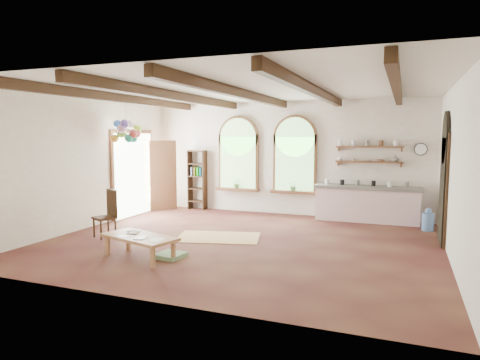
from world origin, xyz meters
The scene contains 27 objects.
floor centered at (0.00, 0.00, 0.00)m, with size 8.00×8.00×0.00m, color brown.
ceiling_beams centered at (0.00, 0.00, 3.10)m, with size 6.20×6.80×0.18m, color #321E10, non-canonical shape.
window_left centered at (-1.40, 3.43, 1.63)m, with size 1.30×0.28×2.20m.
window_right centered at (0.30, 3.43, 1.63)m, with size 1.30×0.28×2.20m.
left_doorway centered at (-3.95, 1.80, 1.15)m, with size 0.10×1.90×2.50m, color brown.
right_doorway centered at (3.95, 1.50, 1.10)m, with size 0.10×1.30×2.40m, color black.
kitchen_counter centered at (2.30, 3.20, 0.48)m, with size 2.68×0.62×0.94m.
wall_shelf_lower centered at (2.30, 3.38, 1.55)m, with size 1.70×0.24×0.04m, color brown.
wall_shelf_upper centered at (2.30, 3.38, 1.95)m, with size 1.70×0.24×0.04m, color brown.
wall_clock centered at (3.55, 3.45, 1.90)m, with size 0.32×0.32×0.04m, color black.
bookshelf centered at (-2.70, 3.32, 0.90)m, with size 0.53×0.32×1.80m.
coffee_table centered at (-1.31, -1.80, 0.37)m, with size 1.61×1.07×0.42m.
side_chair centered at (-2.95, -0.68, 0.30)m, with size 0.55×0.55×1.05m.
floor_mat centered at (-0.60, 0.17, 0.01)m, with size 1.80×1.11×0.02m, color tan.
floor_cushion centered at (-0.80, -1.56, 0.04)m, with size 0.47×0.47×0.08m, color #709567.
water_jug_a centered at (3.75, 2.61, 0.23)m, with size 0.28×0.28×0.54m.
water_jug_b centered at (3.30, 3.20, 0.27)m, with size 0.33×0.33×0.63m.
balloon_cluster centered at (-3.41, 0.80, 2.33)m, with size 0.69×0.77×1.14m.
table_book centered at (-1.61, -1.69, 0.43)m, with size 0.18×0.26×0.02m, color olive.
tablet centered at (-1.17, -1.94, 0.43)m, with size 0.19×0.27×0.01m, color black.
potted_plant_left centered at (-1.40, 3.32, 0.85)m, with size 0.27×0.23×0.30m, color #598C4C.
potted_plant_right centered at (0.30, 3.32, 0.85)m, with size 0.27×0.23×0.30m, color #598C4C.
shelf_cup_a centered at (1.55, 3.38, 1.62)m, with size 0.12×0.10×0.10m, color white.
shelf_cup_b centered at (1.90, 3.38, 1.62)m, with size 0.10×0.10×0.09m, color beige.
shelf_bowl_a centered at (2.25, 3.38, 1.60)m, with size 0.22×0.22×0.05m, color beige.
shelf_bowl_b centered at (2.60, 3.38, 1.60)m, with size 0.20×0.20×0.06m, color #8C664C.
shelf_vase centered at (2.95, 3.38, 1.67)m, with size 0.18×0.18×0.19m, color slate.
Camera 1 is at (3.18, -8.29, 2.25)m, focal length 32.00 mm.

